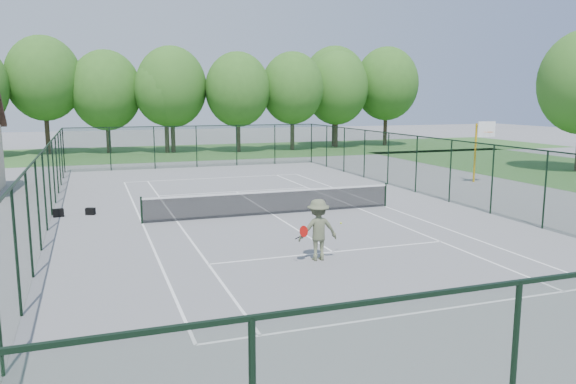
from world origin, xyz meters
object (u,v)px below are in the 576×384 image
(sports_bag_a, at_px, (58,213))
(tennis_net, at_px, (273,201))
(tennis_player, at_px, (318,230))
(basketball_goal, at_px, (481,140))

(sports_bag_a, bearing_deg, tennis_net, -25.49)
(tennis_net, height_order, sports_bag_a, tennis_net)
(sports_bag_a, distance_m, tennis_player, 12.47)
(sports_bag_a, bearing_deg, basketball_goal, -4.00)
(tennis_net, relative_size, basketball_goal, 3.04)
(tennis_net, xyz_separation_m, tennis_player, (-0.79, -7.03, 0.38))
(tennis_net, relative_size, tennis_player, 5.80)
(basketball_goal, bearing_deg, tennis_net, -162.12)
(basketball_goal, bearing_deg, sports_bag_a, -174.85)
(tennis_net, xyz_separation_m, basketball_goal, (14.38, 4.64, 1.99))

